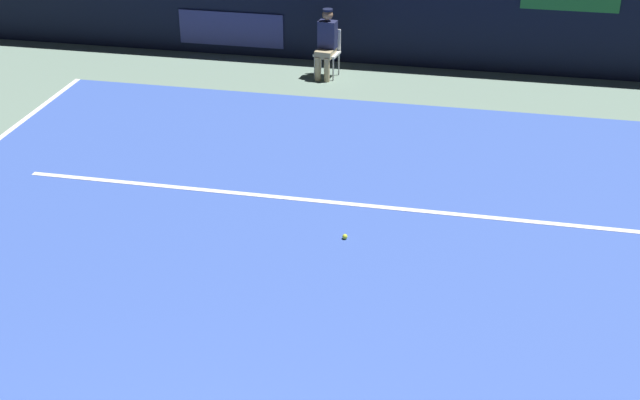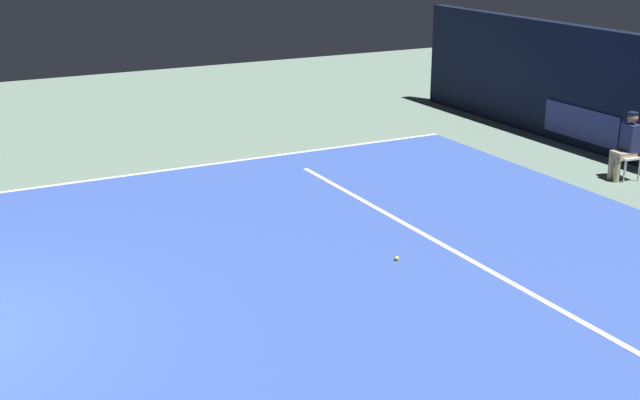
# 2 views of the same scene
# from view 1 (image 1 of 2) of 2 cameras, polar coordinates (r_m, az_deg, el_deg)

# --- Properties ---
(ground_plane) EXTENTS (34.59, 34.59, 0.00)m
(ground_plane) POSITION_cam_1_polar(r_m,az_deg,el_deg) (10.59, -2.59, -5.42)
(ground_plane) COLOR slate
(court_surface) EXTENTS (11.18, 12.30, 0.01)m
(court_surface) POSITION_cam_1_polar(r_m,az_deg,el_deg) (10.59, -2.59, -5.40)
(court_surface) COLOR #3856B2
(court_surface) RESTS_ON ground
(line_service) EXTENTS (8.72, 0.10, 0.01)m
(line_service) POSITION_cam_1_polar(r_m,az_deg,el_deg) (12.39, -0.17, -0.06)
(line_service) COLOR white
(line_service) RESTS_ON court_surface
(line_judge_on_chair) EXTENTS (0.49, 0.56, 1.32)m
(line_judge_on_chair) POSITION_cam_1_polar(r_m,az_deg,el_deg) (16.97, 0.43, 10.16)
(line_judge_on_chair) COLOR white
(line_judge_on_chair) RESTS_ON ground
(tennis_ball) EXTENTS (0.07, 0.07, 0.07)m
(tennis_ball) POSITION_cam_1_polar(r_m,az_deg,el_deg) (11.46, 1.63, -2.38)
(tennis_ball) COLOR #CCE033
(tennis_ball) RESTS_ON court_surface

